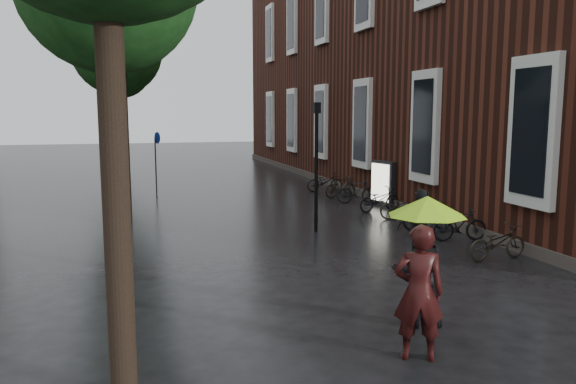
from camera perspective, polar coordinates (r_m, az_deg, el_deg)
name	(u,v)px	position (r m, az deg, el deg)	size (l,w,h in m)	color
brick_building	(426,60)	(29.07, 13.80, 12.88)	(10.20, 33.20, 12.00)	#38160F
street_trees	(117,31)	(21.79, -16.98, 15.35)	(4.33, 34.03, 8.91)	black
person_burgundy	(419,292)	(8.15, 13.14, -9.91)	(0.71, 0.47, 1.94)	black
person_black	(418,272)	(9.44, 13.07, -7.88)	(0.87, 0.68, 1.79)	black
lime_umbrella	(427,206)	(8.54, 13.97, -1.39)	(1.18, 1.18, 1.73)	black
pedestrian_walking	(421,228)	(12.99, 13.39, -3.58)	(1.03, 0.43, 1.76)	black
parked_bicycles	(387,202)	(19.36, 10.01, -0.99)	(1.97, 12.68, 0.95)	black
ad_lightbox	(383,184)	(21.03, 9.63, 0.85)	(0.26, 1.12, 1.69)	black
lamp_post	(316,154)	(16.16, 2.90, 3.87)	(0.19, 0.19, 3.74)	black
cycle_sign	(156,154)	(24.00, -13.22, 3.81)	(0.14, 0.48, 2.65)	#262628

